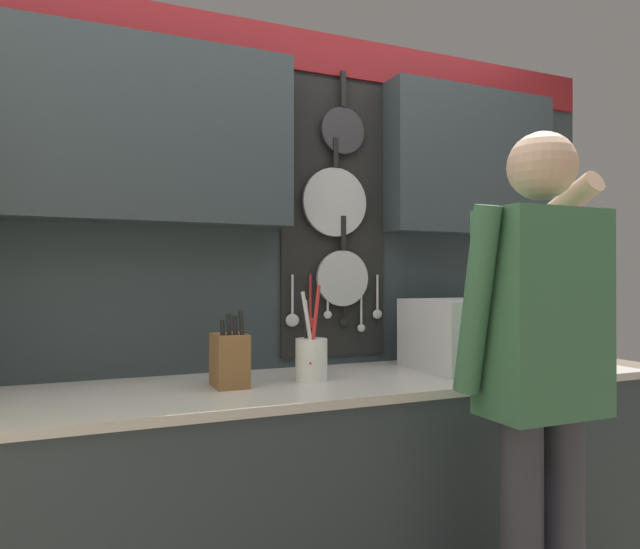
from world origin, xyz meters
The scene contains 6 objects.
base_cabinet_counter centered at (0.00, 0.00, 0.45)m, with size 2.53×0.67×0.91m.
back_wall_unit centered at (-0.01, 0.30, 1.47)m, with size 3.10×0.20×2.33m.
microwave centered at (0.64, 0.00, 1.05)m, with size 0.49×0.40×0.29m.
knife_block centered at (-0.39, 0.00, 1.00)m, with size 0.11×0.15×0.26m.
utensil_crock centered at (-0.08, 0.01, 0.99)m, with size 0.12×0.12×0.35m.
person centered at (0.46, -0.56, 1.04)m, with size 0.54×0.64×1.74m.
Camera 1 is at (-0.88, -1.93, 1.28)m, focal length 32.00 mm.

